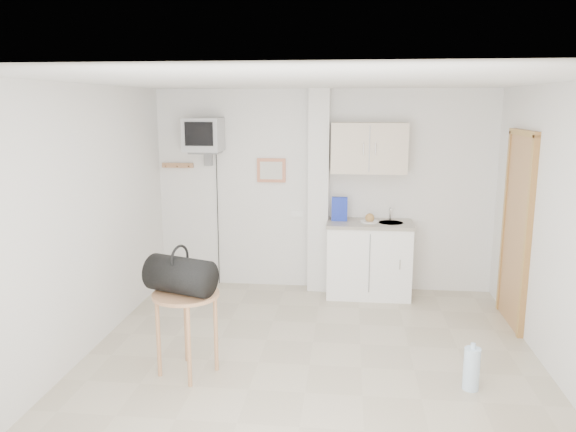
# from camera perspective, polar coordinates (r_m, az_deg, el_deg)

# --- Properties ---
(ground) EXTENTS (4.50, 4.50, 0.00)m
(ground) POSITION_cam_1_polar(r_m,az_deg,el_deg) (5.25, 2.19, -14.88)
(ground) COLOR #B9AD94
(ground) RESTS_ON ground
(room_envelope) EXTENTS (4.24, 4.54, 2.55)m
(room_envelope) POSITION_cam_1_polar(r_m,az_deg,el_deg) (4.85, 5.23, 2.03)
(room_envelope) COLOR white
(room_envelope) RESTS_ON ground
(kitchenette) EXTENTS (1.03, 0.58, 2.10)m
(kitchenette) POSITION_cam_1_polar(r_m,az_deg,el_deg) (6.88, 8.21, -1.51)
(kitchenette) COLOR white
(kitchenette) RESTS_ON ground
(crt_television) EXTENTS (0.44, 0.45, 2.15)m
(crt_television) POSITION_cam_1_polar(r_m,az_deg,el_deg) (6.96, -8.57, 8.06)
(crt_television) COLOR slate
(crt_television) RESTS_ON ground
(round_table) EXTENTS (0.57, 0.57, 0.74)m
(round_table) POSITION_cam_1_polar(r_m,az_deg,el_deg) (4.94, -10.29, -8.95)
(round_table) COLOR #A8744A
(round_table) RESTS_ON ground
(duffel_bag) EXTENTS (0.64, 0.49, 0.42)m
(duffel_bag) POSITION_cam_1_polar(r_m,az_deg,el_deg) (4.86, -10.88, -5.91)
(duffel_bag) COLOR black
(duffel_bag) RESTS_ON round_table
(water_bottle) EXTENTS (0.13, 0.13, 0.40)m
(water_bottle) POSITION_cam_1_polar(r_m,az_deg,el_deg) (5.01, 18.15, -14.52)
(water_bottle) COLOR #BFDFFB
(water_bottle) RESTS_ON ground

